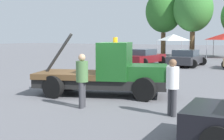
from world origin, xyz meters
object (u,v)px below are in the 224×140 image
tree_center (193,9)px  person_at_hood (82,77)px  tow_truck (109,73)px  person_near_truck (172,83)px  parked_car_maroon (144,57)px  canopy_tent_white (173,37)px  tree_left (164,12)px  parked_car_charcoal (186,58)px

tree_center → person_at_hood: bearing=-81.6°
tow_truck → person_near_truck: size_ratio=3.32×
tow_truck → parked_car_maroon: bearing=88.5°
person_near_truck → parked_car_maroon: size_ratio=0.34×
canopy_tent_white → tree_left: tree_left is taller
person_at_hood → tree_center: 30.26m
canopy_tent_white → parked_car_charcoal: bearing=-66.8°
tree_left → parked_car_charcoal: bearing=-63.0°
tow_truck → tree_left: (-8.08, 28.02, 4.67)m
person_near_truck → tree_center: bearing=53.6°
tow_truck → parked_car_charcoal: tow_truck is taller
parked_car_maroon → canopy_tent_white: (-1.44, 11.96, 1.64)m
tow_truck → person_near_truck: (3.29, -1.94, 0.07)m
person_near_truck → tree_left: (-11.37, 29.95, 4.60)m
parked_car_charcoal → tree_center: tree_center is taller
person_near_truck → parked_car_charcoal: (-4.17, 15.80, -0.34)m
person_at_hood → tree_left: (-8.41, 30.37, 4.55)m
parked_car_maroon → tree_left: 15.80m
parked_car_charcoal → tree_left: tree_left is taller
canopy_tent_white → tree_center: size_ratio=0.36×
parked_car_maroon → parked_car_charcoal: bearing=-79.3°
parked_car_maroon → tree_center: 14.65m
person_at_hood → canopy_tent_white: size_ratio=0.59×
tow_truck → tree_center: bearing=78.8°
tree_center → parked_car_charcoal: bearing=-76.6°
canopy_tent_white → person_near_truck: bearing=-71.5°
tow_truck → tree_center: (-4.06, 27.23, 4.76)m
tow_truck → tree_center: 27.94m
tree_left → tow_truck: bearing=-73.9°
tow_truck → person_at_hood: 2.38m
tree_left → person_near_truck: bearing=-69.2°
tree_center → tree_left: bearing=168.9°
tow_truck → person_at_hood: size_ratio=3.15×
person_near_truck → tow_truck: bearing=99.0°
person_near_truck → tree_center: (-7.35, 29.16, 4.69)m
parked_car_charcoal → tree_center: bearing=14.0°
person_near_truck → person_at_hood: size_ratio=0.95×
parked_car_maroon → tree_center: (0.34, 13.75, 5.03)m
person_near_truck → tree_left: tree_left is taller
person_near_truck → tree_left: bearing=60.2°
canopy_tent_white → parked_car_maroon: bearing=-83.1°
parked_car_charcoal → canopy_tent_white: canopy_tent_white is taller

